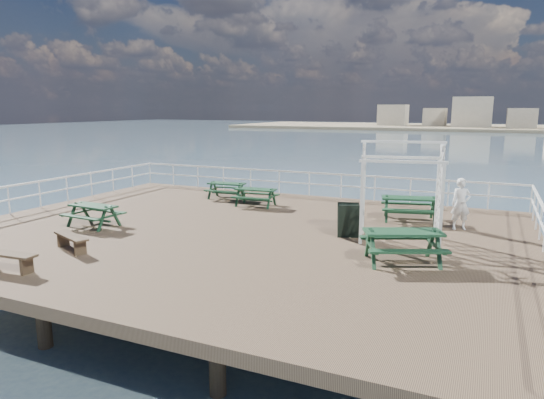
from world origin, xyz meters
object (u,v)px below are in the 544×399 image
Objects in this scene: picnic_table_c at (410,204)px; trellis_arbor at (400,197)px; picnic_table_b at (256,193)px; person at (461,204)px; picnic_table_a at (227,187)px; picnic_table_d at (93,211)px; flat_bench_near at (71,239)px; flat_bench_far at (7,257)px; picnic_table_e at (403,240)px.

trellis_arbor is at bearing -100.34° from picnic_table_c.
picnic_table_b is 7.83m from person.
picnic_table_a is 9.00m from trellis_arbor.
picnic_table_d reaches higher than flat_bench_near.
picnic_table_a reaches higher than flat_bench_far.
picnic_table_a is 0.96× the size of picnic_table_d.
picnic_table_c reaches higher than picnic_table_a.
picnic_table_e reaches higher than picnic_table_b.
picnic_table_c is 1.25× the size of picnic_table_d.
picnic_table_d is at bearing -164.03° from picnic_table_c.
person is (1.70, -0.64, 0.24)m from picnic_table_c.
picnic_table_a is at bearing 159.81° from picnic_table_c.
picnic_table_d is at bearing -177.36° from trellis_arbor.
picnic_table_c is (6.08, -0.09, 0.09)m from picnic_table_b.
trellis_arbor reaches higher than flat_bench_near.
trellis_arbor reaches higher than person.
picnic_table_e reaches higher than picnic_table_c.
picnic_table_a reaches higher than flat_bench_near.
person is (11.20, 4.60, 0.31)m from picnic_table_d.
picnic_table_a is 1.01× the size of person.
flat_bench_near is (-0.05, -8.64, -0.17)m from picnic_table_a.
flat_bench_far is at bearing -142.99° from picnic_table_c.
picnic_table_b is 9.86m from flat_bench_far.
trellis_arbor reaches higher than picnic_table_e.
picnic_table_e is 4.46m from person.
flat_bench_far reaches higher than flat_bench_near.
picnic_table_b reaches higher than flat_bench_near.
flat_bench_far is at bearing -70.49° from flat_bench_near.
picnic_table_a is 6.45m from picnic_table_d.
person reaches higher than picnic_table_e.
person is at bearing 38.54° from flat_bench_far.
picnic_table_d is 0.74× the size of picnic_table_e.
trellis_arbor is at bearing -30.34° from picnic_table_a.
picnic_table_d is (-1.55, -6.26, 0.03)m from picnic_table_a.
trellis_arbor is 2.76m from person.
flat_bench_far is (1.46, -4.32, -0.18)m from picnic_table_d.
picnic_table_d is 2.83m from flat_bench_near.
picnic_table_c reaches higher than picnic_table_d.
picnic_table_a is at bearing 149.10° from picnic_table_b.
picnic_table_e is at bearing 38.31° from flat_bench_near.
person is at bearing 56.73° from flat_bench_near.
person is (9.65, -1.66, 0.34)m from picnic_table_a.
trellis_arbor is at bearing 35.43° from flat_bench_far.
trellis_arbor is at bearing -30.10° from picnic_table_b.
flat_bench_near is at bearing -53.85° from picnic_table_d.
picnic_table_b is at bearing -30.96° from picnic_table_a.
flat_bench_far is at bearing -175.50° from picnic_table_e.
picnic_table_e is 9.79m from flat_bench_far.
flat_bench_far is 0.55× the size of trellis_arbor.
flat_bench_near is 9.48m from trellis_arbor.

